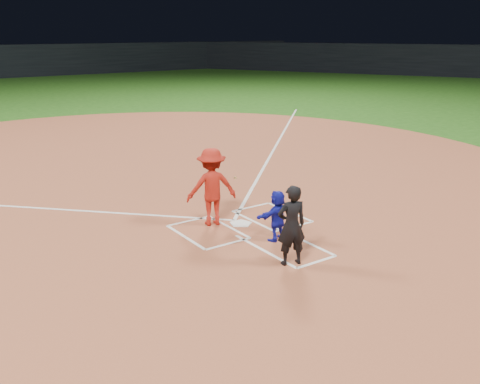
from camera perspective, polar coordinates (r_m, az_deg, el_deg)
ground at (r=13.44m, az=0.08°, el=-3.46°), size 120.00×120.00×0.00m
home_plate_dirt at (r=18.46m, az=-10.61°, el=1.98°), size 28.00×28.00×0.01m
stadium_wall_right at (r=60.07m, az=20.91°, el=12.97°), size 31.04×52.56×3.20m
home_plate at (r=13.43m, az=0.08°, el=-3.38°), size 0.60×0.60×0.02m
catcher at (r=12.28m, az=3.98°, el=-2.50°), size 1.15×0.56×1.19m
umpire at (r=10.96m, az=5.51°, el=-3.57°), size 0.71×0.57×1.70m
chalk_markings at (r=17.83m, az=-9.66°, el=1.53°), size 28.35×17.32×0.01m
batter_at_plate at (r=13.16m, az=-3.04°, el=0.56°), size 1.56×1.08×1.93m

